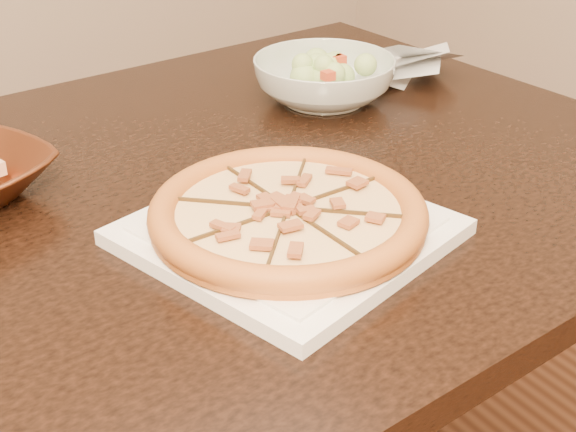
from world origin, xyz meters
name	(u,v)px	position (x,y,z in m)	size (l,w,h in m)	color
dining_table	(148,266)	(0.02, -0.11, 0.66)	(1.54, 1.06, 0.75)	black
plate	(288,231)	(0.12, -0.29, 0.76)	(0.38, 0.38, 0.02)	white
pizza	(288,213)	(0.12, -0.29, 0.78)	(0.31, 0.31, 0.03)	#B87024
salad_bowl	(324,80)	(0.41, 0.05, 0.79)	(0.23, 0.23, 0.07)	silver
salad	(325,48)	(0.41, 0.05, 0.84)	(0.12, 0.12, 0.04)	#B1DA7C
cling_film	(404,64)	(0.59, 0.07, 0.78)	(0.15, 0.12, 0.05)	white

